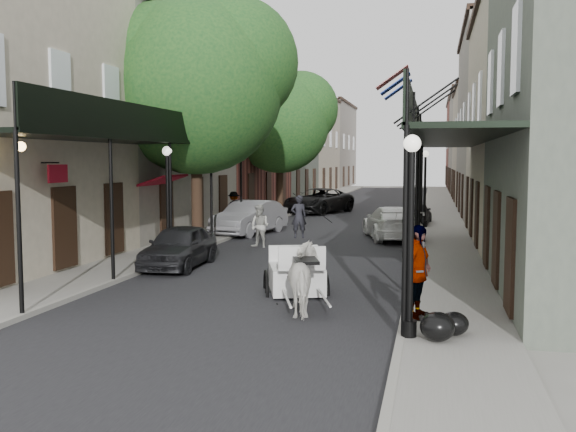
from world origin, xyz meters
The scene contains 24 objects.
ground centered at (0.00, 0.00, 0.00)m, with size 140.00×140.00×0.00m, color gray.
road centered at (0.00, 20.00, 0.01)m, with size 8.00×90.00×0.01m, color black.
sidewalk_left centered at (-5.00, 20.00, 0.06)m, with size 2.20×90.00×0.12m, color gray.
sidewalk_right centered at (5.00, 20.00, 0.06)m, with size 2.20×90.00×0.12m, color gray.
building_row_left centered at (-8.60, 30.00, 5.25)m, with size 5.00×80.00×10.50m, color #BDB097.
building_row_right centered at (8.60, 30.00, 5.25)m, with size 5.00×80.00×10.50m, color gray.
gallery_left centered at (-4.79, 6.98, 4.05)m, with size 2.20×18.05×4.88m.
gallery_right centered at (4.79, 6.98, 4.05)m, with size 2.20×18.05×4.88m.
tree_near centered at (-4.20, 10.18, 6.49)m, with size 7.31×6.80×9.63m.
tree_far centered at (-4.25, 24.18, 5.84)m, with size 6.45×6.00×8.61m.
lamppost_right_near centered at (4.10, -2.00, 2.05)m, with size 0.32×0.32×3.71m.
lamppost_left centered at (-4.10, 6.00, 2.05)m, with size 0.32×0.32×3.71m.
lamppost_right_far centered at (4.10, 18.00, 2.05)m, with size 0.32×0.32×3.71m.
horse centered at (1.80, -0.14, 0.76)m, with size 0.82×1.81×1.53m, color silver.
carriage centered at (1.06, 2.12, 0.99)m, with size 2.02×2.53×2.55m.
pedestrian_walking centered at (-2.00, 9.89, 0.83)m, with size 0.81×0.63×1.66m, color #ABAAA1.
pedestrian_sidewalk_left centered at (-5.42, 17.36, 0.95)m, with size 1.07×0.61×1.65m, color gray.
pedestrian_sidewalk_right centered at (4.20, -0.59, 1.09)m, with size 1.14×0.47×1.94m, color gray.
car_left_near centered at (-3.27, 4.89, 0.67)m, with size 1.58×3.94×1.34m, color black.
car_left_mid centered at (-3.60, 14.00, 0.77)m, with size 1.63×4.67×1.54m, color gray.
car_left_far centered at (-2.60, 26.20, 0.79)m, with size 2.62×5.69×1.58m, color black.
car_right_near centered at (2.80, 13.62, 0.71)m, with size 1.99×4.89×1.42m, color white.
car_right_far centered at (3.60, 19.74, 0.64)m, with size 1.52×3.78×1.29m, color black.
trash_bags centered at (4.72, -2.03, 0.37)m, with size 0.89×1.04×0.53m.
Camera 1 is at (4.48, -13.82, 3.37)m, focal length 40.00 mm.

